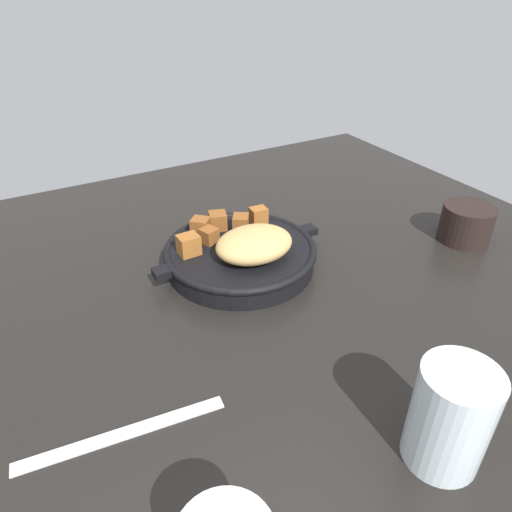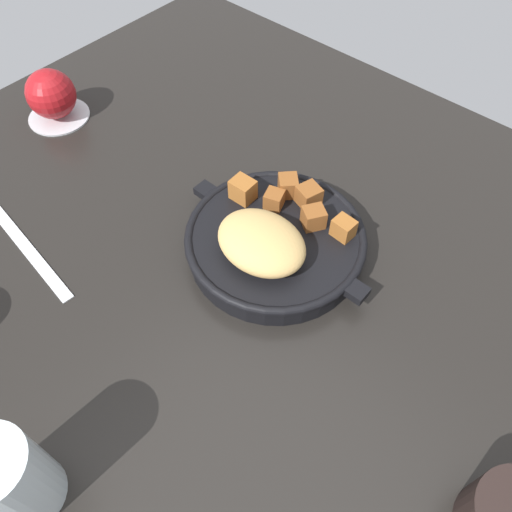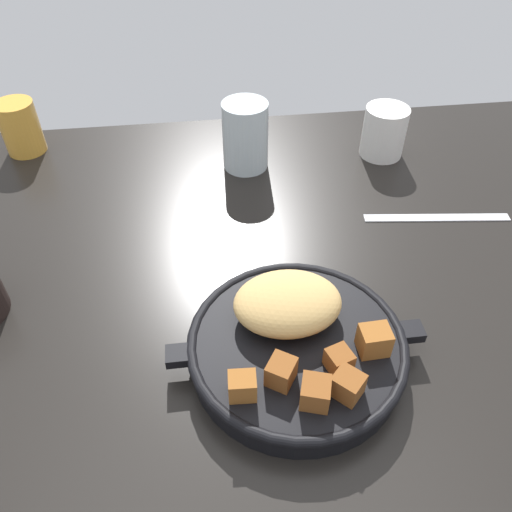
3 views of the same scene
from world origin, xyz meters
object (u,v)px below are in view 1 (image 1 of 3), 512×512
Objects in this scene: cast_iron_skillet at (242,252)px; coffee_mug_dark at (466,223)px; butter_knife at (123,433)px; water_glass_tall at (450,417)px.

cast_iron_skillet is 3.25× the size of coffee_mug_dark.
cast_iron_skillet is at bearing -16.61° from coffee_mug_dark.
coffee_mug_dark is (-38.02, 11.34, 0.40)cm from cast_iron_skillet.
butter_knife is 32.40cm from water_glass_tall.
butter_knife is at bearing -33.50° from water_glass_tall.
cast_iron_skillet is at bearing -88.26° from water_glass_tall.
butter_knife is at bearing 9.38° from coffee_mug_dark.
coffee_mug_dark reaches higher than butter_knife.
butter_knife is 64.38cm from coffee_mug_dark.
cast_iron_skillet is 39.56cm from water_glass_tall.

